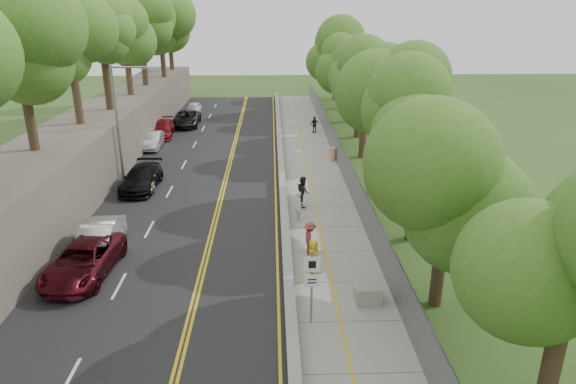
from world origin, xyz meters
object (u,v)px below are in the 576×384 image
(car_2, at_px, (83,260))
(car_1, at_px, (98,239))
(streetlight, at_px, (120,117))
(painter_0, at_px, (313,256))
(signpost, at_px, (312,279))
(concrete_block, at_px, (368,294))
(person_far, at_px, (315,125))
(construction_barrel, at_px, (332,154))

(car_2, bearing_deg, car_1, 94.09)
(streetlight, height_order, painter_0, streetlight)
(signpost, bearing_deg, streetlight, 124.08)
(streetlight, xyz_separation_m, signpost, (11.51, -17.02, -2.68))
(concrete_block, distance_m, person_far, 29.56)
(construction_barrel, bearing_deg, car_2, -126.83)
(construction_barrel, bearing_deg, streetlight, -162.04)
(streetlight, distance_m, car_2, 13.61)
(streetlight, relative_size, concrete_block, 7.29)
(construction_barrel, height_order, person_far, person_far)
(signpost, distance_m, painter_0, 4.24)
(signpost, relative_size, person_far, 1.98)
(car_2, distance_m, painter_0, 10.45)
(construction_barrel, height_order, car_1, car_1)
(car_1, xyz_separation_m, painter_0, (10.45, -2.13, 0.03))
(signpost, xyz_separation_m, concrete_block, (2.45, 1.43, -1.55))
(painter_0, bearing_deg, signpost, -174.60)
(signpost, xyz_separation_m, painter_0, (0.40, 4.07, -1.13))
(construction_barrel, relative_size, concrete_block, 0.91)
(concrete_block, bearing_deg, construction_barrel, 87.76)
(signpost, bearing_deg, car_1, 148.32)
(car_1, height_order, car_2, car_1)
(construction_barrel, height_order, concrete_block, construction_barrel)
(painter_0, bearing_deg, concrete_block, -131.13)
(car_2, xyz_separation_m, painter_0, (10.45, 0.02, 0.05))
(construction_barrel, distance_m, person_far, 9.21)
(concrete_block, relative_size, painter_0, 0.70)
(person_far, bearing_deg, painter_0, 60.79)
(signpost, relative_size, construction_barrel, 3.11)
(concrete_block, distance_m, painter_0, 3.37)
(signpost, distance_m, car_2, 10.90)
(painter_0, distance_m, person_far, 27.01)
(concrete_block, height_order, person_far, person_far)
(concrete_block, relative_size, car_1, 0.24)
(signpost, height_order, painter_0, signpost)
(signpost, xyz_separation_m, car_1, (-10.05, 6.20, -1.15))
(car_1, bearing_deg, streetlight, 96.94)
(concrete_block, height_order, car_2, car_2)
(streetlight, bearing_deg, car_2, -83.57)
(person_far, bearing_deg, signpost, 60.67)
(construction_barrel, relative_size, car_1, 0.21)
(streetlight, xyz_separation_m, painter_0, (11.91, -12.95, -3.80))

